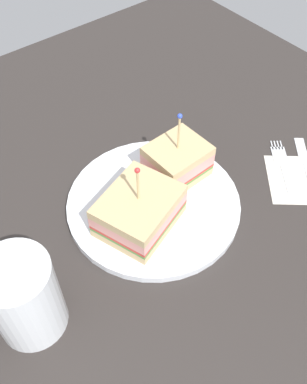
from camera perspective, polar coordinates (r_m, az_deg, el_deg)
ground_plane at (r=62.62cm, az=0.00°, el=-2.42°), size 96.58×96.58×2.00cm
plate at (r=61.38cm, az=0.00°, el=-1.54°), size 24.29×24.29×1.12cm
sandwich_half_front at (r=56.72cm, az=-1.91°, el=-2.45°), size 11.42×12.61×10.60cm
sandwich_half_back at (r=62.55cm, az=3.12°, el=4.09°), size 7.24×8.32×11.26cm
drink_glass at (r=50.49cm, az=-16.43°, el=-13.39°), size 7.86×7.86×11.25cm
napkin at (r=68.47cm, az=18.32°, el=1.60°), size 13.03×12.92×0.15cm
fork at (r=70.32cm, az=16.34°, el=3.96°), size 9.80×7.97×0.35cm
knife at (r=71.20cm, az=19.20°, el=3.71°), size 10.16×8.93×0.35cm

